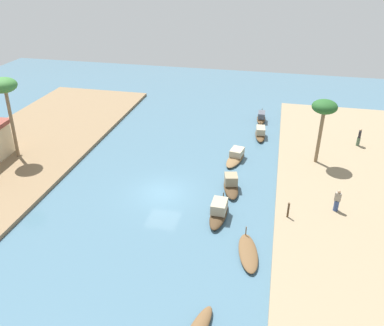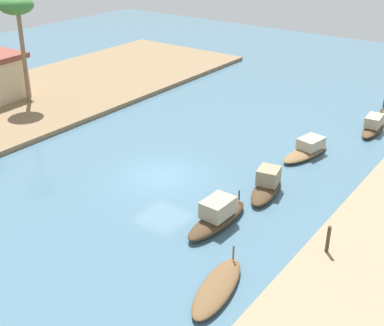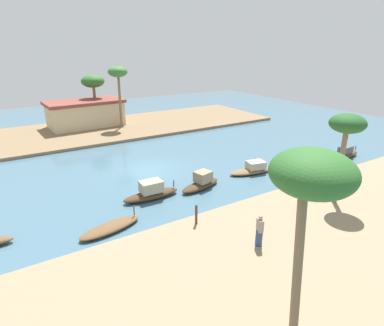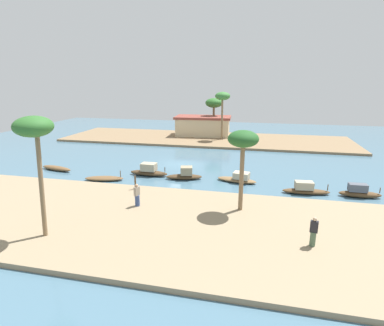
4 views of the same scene
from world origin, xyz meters
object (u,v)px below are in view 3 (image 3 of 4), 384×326
object	(u,v)px
mooring_post	(196,214)
palm_tree_right_short	(118,74)
sampan_near_left_bank	(151,192)
riverside_building	(85,113)
sampan_open_hull	(110,227)
sampan_midstream	(252,169)
palm_tree_right_tall	(93,82)
sampan_with_tall_canopy	(318,162)
person_by_mooring	(259,232)
sampan_with_red_awning	(201,183)
palm_tree_left_near	(311,182)
palm_tree_left_far	(347,127)
sampan_downstream_large	(346,153)

from	to	relation	value
mooring_post	palm_tree_right_short	world-z (taller)	palm_tree_right_short
sampan_near_left_bank	riverside_building	distance (m)	21.88
sampan_open_hull	sampan_midstream	size ratio (longest dim) A/B	0.98
palm_tree_right_tall	sampan_near_left_bank	bearing A→B (deg)	-97.08
sampan_near_left_bank	riverside_building	bearing A→B (deg)	88.23
sampan_with_tall_canopy	person_by_mooring	size ratio (longest dim) A/B	2.33
sampan_with_red_awning	person_by_mooring	bearing A→B (deg)	-114.61
palm_tree_left_near	palm_tree_left_far	distance (m)	12.50
sampan_with_tall_canopy	sampan_open_hull	xyz separation A→B (m)	(-17.93, -0.48, -0.19)
sampan_with_tall_canopy	person_by_mooring	distance (m)	13.70
sampan_midstream	mooring_post	world-z (taller)	mooring_post
sampan_midstream	riverside_building	world-z (taller)	riverside_building
sampan_downstream_large	sampan_with_red_awning	distance (m)	14.83
sampan_open_hull	mooring_post	size ratio (longest dim) A/B	3.26
palm_tree_right_short	mooring_post	bearing A→B (deg)	-100.01
palm_tree_left_near	riverside_building	xyz separation A→B (m)	(2.72, 34.84, -4.55)
sampan_midstream	riverside_building	distance (m)	23.20
sampan_open_hull	person_by_mooring	world-z (taller)	person_by_mooring
sampan_open_hull	palm_tree_left_near	distance (m)	12.54
palm_tree_right_tall	person_by_mooring	bearing A→B (deg)	-91.34
sampan_downstream_large	sampan_near_left_bank	xyz separation A→B (m)	(-18.50, 1.73, 0.05)
sampan_near_left_bank	mooring_post	size ratio (longest dim) A/B	3.37
sampan_with_red_awning	palm_tree_right_short	distance (m)	20.17
mooring_post	palm_tree_left_near	size ratio (longest dim) A/B	0.16
sampan_midstream	sampan_with_red_awning	size ratio (longest dim) A/B	1.07
sampan_with_tall_canopy	person_by_mooring	xyz separation A→B (m)	(-12.26, -6.08, 0.67)
sampan_open_hull	person_by_mooring	bearing A→B (deg)	-56.16
sampan_downstream_large	sampan_open_hull	bearing A→B (deg)	-179.82
sampan_near_left_bank	sampan_midstream	bearing A→B (deg)	0.79
sampan_downstream_large	palm_tree_left_far	bearing A→B (deg)	-151.38
sampan_open_hull	mooring_post	world-z (taller)	mooring_post
sampan_midstream	sampan_downstream_large	bearing A→B (deg)	1.33
sampan_midstream	sampan_near_left_bank	size ratio (longest dim) A/B	0.99
sampan_near_left_bank	riverside_building	size ratio (longest dim) A/B	0.42
sampan_open_hull	person_by_mooring	distance (m)	8.02
person_by_mooring	palm_tree_right_short	size ratio (longest dim) A/B	0.23
palm_tree_right_tall	palm_tree_left_far	bearing A→B (deg)	-77.62
sampan_open_hull	palm_tree_left_far	bearing A→B (deg)	-31.17
sampan_open_hull	riverside_building	world-z (taller)	riverside_building
mooring_post	palm_tree_left_near	bearing A→B (deg)	-103.63
palm_tree_left_near	palm_tree_right_tall	distance (m)	36.23
palm_tree_left_near	sampan_with_tall_canopy	bearing A→B (deg)	35.15
sampan_downstream_large	riverside_building	size ratio (longest dim) A/B	0.35
palm_tree_left_far	palm_tree_right_tall	xyz separation A→B (m)	(-6.57, 29.91, 0.24)
palm_tree_left_far	palm_tree_right_short	bearing A→B (deg)	100.26
sampan_open_hull	palm_tree_left_near	world-z (taller)	palm_tree_left_near
sampan_with_tall_canopy	palm_tree_right_short	bearing A→B (deg)	110.08
sampan_with_tall_canopy	palm_tree_right_tall	xyz separation A→B (m)	(-11.53, 24.81, 4.99)
sampan_downstream_large	mooring_post	distance (m)	18.17
sampan_midstream	palm_tree_right_tall	xyz separation A→B (m)	(-5.90, 23.02, 5.02)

